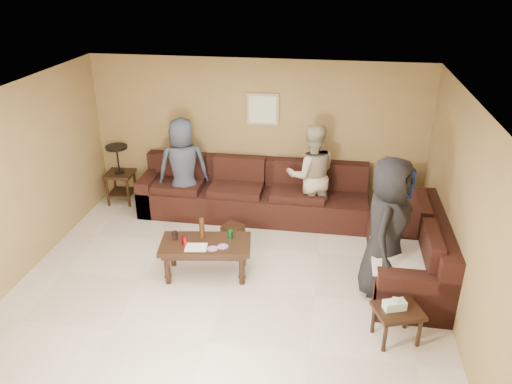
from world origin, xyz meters
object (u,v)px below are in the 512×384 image
coffee_table (205,247)px  person_right (387,228)px  person_left (183,168)px  person_middle (311,175)px  side_table_right (397,313)px  waste_bin (233,235)px  sectional_sofa (299,216)px  end_table_left (120,173)px

coffee_table → person_right: 2.35m
person_left → person_middle: bearing=162.8°
coffee_table → person_right: person_right is taller
side_table_right → waste_bin: size_ratio=1.89×
sectional_sofa → waste_bin: sectional_sofa is taller
side_table_right → person_middle: (-1.11, 2.62, 0.46)m
coffee_table → end_table_left: bearing=136.0°
sectional_sofa → person_right: (1.15, -1.24, 0.59)m
person_left → person_right: person_right is taller
coffee_table → person_left: 1.88m
end_table_left → sectional_sofa: bearing=-12.2°
person_left → waste_bin: bearing=120.3°
end_table_left → waste_bin: bearing=-27.0°
waste_bin → person_right: bearing=-20.8°
coffee_table → end_table_left: (-2.01, 1.94, 0.12)m
sectional_sofa → side_table_right: size_ratio=7.63×
waste_bin → person_middle: 1.55m
sectional_sofa → coffee_table: (-1.15, -1.26, 0.09)m
waste_bin → sectional_sofa: bearing=25.1°
end_table_left → coffee_table: bearing=-44.0°
sectional_sofa → end_table_left: bearing=167.8°
end_table_left → side_table_right: 5.25m
person_left → person_middle: person_left is taller
person_middle → person_right: person_right is taller
end_table_left → person_left: size_ratio=0.63×
waste_bin → end_table_left: bearing=153.0°
waste_bin → person_middle: person_middle is taller
side_table_right → person_middle: person_middle is taller
sectional_sofa → person_right: 1.79m
coffee_table → side_table_right: size_ratio=2.07×
end_table_left → person_left: person_left is taller
coffee_table → side_table_right: (2.39, -0.91, -0.05)m
person_left → person_right: 3.48m
sectional_sofa → coffee_table: bearing=-132.4°
waste_bin → person_middle: bearing=39.8°
sectional_sofa → person_middle: bearing=73.7°
end_table_left → person_right: 4.73m
end_table_left → waste_bin: 2.51m
coffee_table → side_table_right: coffee_table is taller
side_table_right → person_left: bearing=140.9°
sectional_sofa → side_table_right: (1.24, -2.17, 0.04)m
person_middle → person_left: bearing=-11.6°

